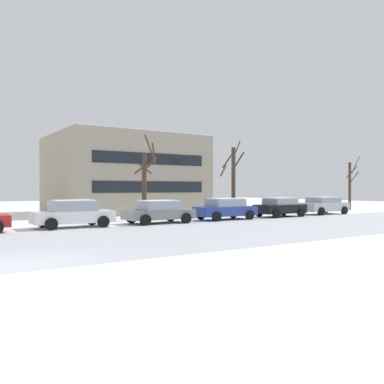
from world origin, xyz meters
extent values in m
plane|color=white|center=(0.00, 0.00, 0.00)|extent=(120.00, 120.00, 0.00)
cube|color=white|center=(4.57, 10.03, 0.59)|extent=(4.25, 1.92, 0.63)
cube|color=#8C99A8|center=(4.57, 10.03, 1.17)|extent=(2.35, 1.74, 0.54)
cube|color=white|center=(4.57, 10.03, 1.47)|extent=(2.14, 1.60, 0.06)
cylinder|color=black|center=(5.95, 10.94, 0.32)|extent=(0.64, 0.23, 0.64)
cylinder|color=black|center=(5.92, 9.06, 0.32)|extent=(0.64, 0.23, 0.64)
cylinder|color=black|center=(3.21, 10.99, 0.32)|extent=(0.64, 0.23, 0.64)
cylinder|color=black|center=(3.18, 9.11, 0.32)|extent=(0.64, 0.23, 0.64)
cube|color=slate|center=(9.73, 9.77, 0.55)|extent=(4.22, 1.96, 0.56)
cube|color=#8C99A8|center=(9.73, 9.77, 1.09)|extent=(2.34, 1.77, 0.51)
cube|color=white|center=(9.73, 9.77, 1.37)|extent=(2.12, 1.64, 0.06)
cylinder|color=black|center=(11.11, 10.71, 0.32)|extent=(0.64, 0.23, 0.64)
cylinder|color=black|center=(11.07, 8.79, 0.32)|extent=(0.64, 0.23, 0.64)
cylinder|color=black|center=(8.38, 10.76, 0.32)|extent=(0.64, 0.23, 0.64)
cylinder|color=black|center=(8.35, 8.84, 0.32)|extent=(0.64, 0.23, 0.64)
cube|color=#283D93|center=(14.89, 9.81, 0.58)|extent=(4.29, 1.86, 0.63)
cube|color=#8C99A8|center=(14.89, 9.81, 1.15)|extent=(2.37, 1.68, 0.50)
cube|color=white|center=(14.89, 9.81, 1.42)|extent=(2.16, 1.55, 0.06)
cylinder|color=black|center=(16.29, 10.69, 0.32)|extent=(0.64, 0.23, 0.64)
cylinder|color=black|center=(16.26, 8.88, 0.32)|extent=(0.64, 0.23, 0.64)
cylinder|color=black|center=(13.52, 10.74, 0.32)|extent=(0.64, 0.23, 0.64)
cylinder|color=black|center=(13.49, 8.93, 0.32)|extent=(0.64, 0.23, 0.64)
cube|color=black|center=(20.05, 9.77, 0.59)|extent=(3.91, 1.86, 0.64)
cube|color=#8C99A8|center=(20.05, 9.77, 1.14)|extent=(2.16, 1.69, 0.45)
cube|color=white|center=(20.05, 9.77, 1.39)|extent=(1.97, 1.56, 0.06)
cylinder|color=black|center=(21.33, 10.66, 0.32)|extent=(0.64, 0.23, 0.64)
cylinder|color=black|center=(21.30, 8.83, 0.32)|extent=(0.64, 0.23, 0.64)
cylinder|color=black|center=(18.81, 10.71, 0.32)|extent=(0.64, 0.23, 0.64)
cylinder|color=black|center=(18.78, 8.87, 0.32)|extent=(0.64, 0.23, 0.64)
cube|color=silver|center=(25.22, 9.95, 0.61)|extent=(4.39, 1.96, 0.69)
cube|color=#8C99A8|center=(25.22, 9.95, 1.16)|extent=(2.43, 1.78, 0.41)
cube|color=white|center=(25.22, 9.95, 1.39)|extent=(2.21, 1.64, 0.06)
cylinder|color=black|center=(26.65, 10.88, 0.32)|extent=(0.64, 0.23, 0.64)
cylinder|color=black|center=(26.62, 8.96, 0.32)|extent=(0.64, 0.23, 0.64)
cylinder|color=black|center=(23.82, 10.94, 0.32)|extent=(0.64, 0.23, 0.64)
cylinder|color=black|center=(23.79, 9.01, 0.32)|extent=(0.64, 0.23, 0.64)
cylinder|color=#423326|center=(10.09, 12.42, 2.22)|extent=(0.31, 0.31, 4.44)
cylinder|color=#423326|center=(10.30, 11.93, 4.69)|extent=(1.12, 0.54, 1.84)
cylinder|color=#423326|center=(9.97, 12.04, 3.40)|extent=(0.88, 0.39, 0.71)
cylinder|color=#423326|center=(10.64, 12.50, 3.82)|extent=(0.29, 1.17, 0.73)
cylinder|color=#423326|center=(10.43, 13.01, 3.65)|extent=(1.29, 0.81, 1.11)
cylinder|color=#423326|center=(10.61, 12.06, 4.61)|extent=(0.85, 1.14, 0.98)
cylinder|color=#423326|center=(33.10, 13.04, 2.35)|extent=(0.27, 0.27, 4.70)
cylinder|color=#423326|center=(33.62, 13.17, 3.77)|extent=(0.36, 1.13, 1.22)
cylinder|color=#423326|center=(33.64, 12.85, 3.30)|extent=(0.49, 1.18, 0.99)
cylinder|color=#423326|center=(33.69, 12.80, 4.44)|extent=(0.55, 1.26, 1.66)
cylinder|color=#423326|center=(17.59, 12.24, 2.62)|extent=(0.31, 0.31, 5.25)
cylinder|color=#423326|center=(18.15, 12.33, 4.21)|extent=(0.32, 1.22, 1.45)
cylinder|color=#423326|center=(17.48, 12.80, 4.27)|extent=(1.23, 0.36, 1.22)
cylinder|color=#423326|center=(17.95, 12.24, 5.17)|extent=(0.09, 0.79, 1.15)
cylinder|color=#423326|center=(17.11, 12.86, 3.50)|extent=(1.38, 1.10, 0.98)
cube|color=#9E937F|center=(12.92, 22.03, 3.35)|extent=(12.16, 10.54, 6.70)
cube|color=white|center=(12.92, 22.03, 6.75)|extent=(11.92, 10.33, 0.10)
cube|color=black|center=(12.92, 16.74, 2.23)|extent=(9.73, 0.04, 0.90)
cube|color=black|center=(12.92, 16.74, 4.47)|extent=(9.73, 0.04, 0.90)
camera|label=1|loc=(-2.27, -11.94, 2.13)|focal=38.17mm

